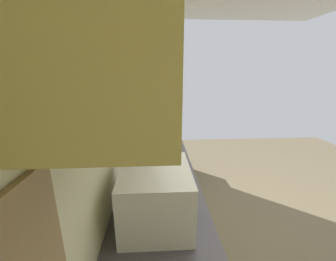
{
  "coord_description": "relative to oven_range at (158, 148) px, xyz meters",
  "views": [
    {
      "loc": [
        -1.83,
        1.21,
        1.77
      ],
      "look_at": [
        -0.03,
        1.11,
        1.25
      ],
      "focal_mm": 21.3,
      "sensor_mm": 36.0,
      "label": 1
    }
  ],
  "objects": [
    {
      "name": "ground_plane",
      "position": [
        -1.55,
        -1.21,
        -0.47
      ],
      "size": [
        6.66,
        6.66,
        0.0
      ],
      "primitive_type": "plane",
      "color": "brown"
    },
    {
      "name": "wall_back",
      "position": [
        -1.55,
        0.36,
        0.88
      ],
      "size": [
        4.28,
        0.12,
        2.7
      ],
      "primitive_type": "cube",
      "color": "beige",
      "rests_on": "ground_plane"
    },
    {
      "name": "oven_range",
      "position": [
        0.0,
        0.0,
        0.0
      ],
      "size": [
        0.66,
        0.62,
        1.08
      ],
      "color": "black",
      "rests_on": "ground_plane"
    },
    {
      "name": "kettle",
      "position": [
        -1.5,
        -0.1,
        0.52
      ],
      "size": [
        0.18,
        0.13,
        0.19
      ],
      "color": "black",
      "rests_on": "counter_run"
    },
    {
      "name": "upper_cabinets",
      "position": [
        -1.98,
        0.13,
        1.47
      ],
      "size": [
        2.09,
        0.35,
        0.7
      ],
      "color": "#D2BF65"
    },
    {
      "name": "microwave",
      "position": [
        -2.35,
        0.01,
        0.6
      ],
      "size": [
        0.48,
        0.41,
        0.34
      ],
      "color": "white",
      "rests_on": "counter_run"
    },
    {
      "name": "counter_run",
      "position": [
        -1.98,
        -0.0,
        -0.02
      ],
      "size": [
        3.3,
        0.65,
        0.9
      ],
      "color": "#CDC066",
      "rests_on": "ground_plane"
    },
    {
      "name": "bowl",
      "position": [
        -1.77,
        -0.1,
        0.47
      ],
      "size": [
        0.19,
        0.19,
        0.06
      ],
      "color": "#4C8CBF",
      "rests_on": "counter_run"
    }
  ]
}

